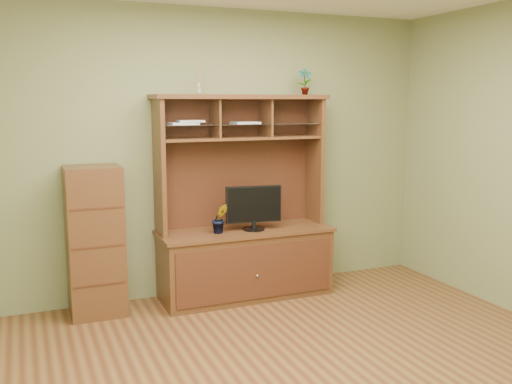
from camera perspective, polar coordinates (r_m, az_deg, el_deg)
room at (r=3.63m, az=5.46°, el=1.29°), size 4.54×4.04×2.74m
media_hutch at (r=5.42m, az=-1.17°, el=-5.01°), size 1.66×0.61×1.90m
monitor at (r=5.30m, az=-0.21°, el=-1.51°), size 0.52×0.20×0.41m
orchid_plant at (r=5.20m, az=-3.64°, el=-2.67°), size 0.16×0.14×0.27m
top_plant at (r=5.61m, az=4.89°, el=10.95°), size 0.15×0.12×0.26m
reed_diffuser at (r=5.21m, az=-5.75°, el=10.89°), size 0.06×0.06×0.28m
magazines at (r=5.22m, az=-5.03°, el=6.94°), size 0.86×0.21×0.04m
side_cabinet at (r=5.11m, az=-15.79°, el=-4.75°), size 0.46×0.42×1.30m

